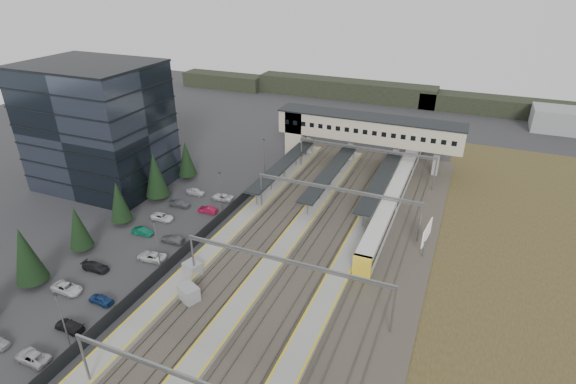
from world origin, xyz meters
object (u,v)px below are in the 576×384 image
at_px(train, 398,188).
at_px(billboard, 427,233).
at_px(relay_cabin_far, 193,269).
at_px(footbridge, 356,129).
at_px(office_building, 98,126).
at_px(relay_cabin_near, 189,294).

xyz_separation_m(train, billboard, (7.42, -16.63, 1.12)).
height_order(relay_cabin_far, footbridge, footbridge).
xyz_separation_m(office_building, relay_cabin_far, (33.38, -19.56, -11.12)).
xyz_separation_m(relay_cabin_far, footbridge, (10.32, 49.56, 6.86)).
bearing_deg(train, relay_cabin_far, -121.97).
xyz_separation_m(relay_cabin_far, billboard, (30.03, 19.61, 1.98)).
bearing_deg(footbridge, billboard, -56.65).
bearing_deg(relay_cabin_far, relay_cabin_near, -61.77).
distance_m(footbridge, billboard, 36.19).
height_order(relay_cabin_far, train, train).
height_order(footbridge, train, footbridge).
bearing_deg(relay_cabin_far, billboard, 33.14).
xyz_separation_m(relay_cabin_near, footbridge, (7.70, 54.43, 6.79)).
bearing_deg(relay_cabin_near, billboard, 41.76).
height_order(office_building, billboard, office_building).
relative_size(footbridge, billboard, 7.37).
relative_size(footbridge, train, 0.72).
bearing_deg(train, office_building, -163.42).
distance_m(office_building, billboard, 64.07).
distance_m(office_building, train, 59.32).
bearing_deg(office_building, billboard, 0.04).
height_order(office_building, footbridge, office_building).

